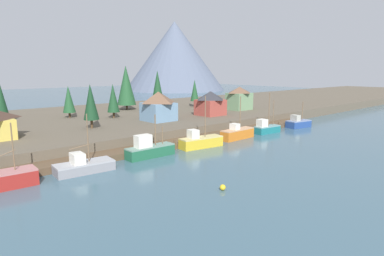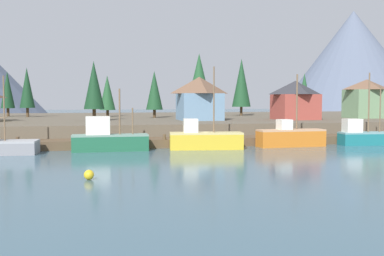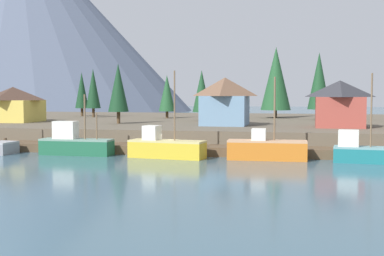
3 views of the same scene
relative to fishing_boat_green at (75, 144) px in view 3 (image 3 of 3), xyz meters
name	(u,v)px [view 3 (image 3 of 3)]	position (x,y,z in m)	size (l,w,h in m)	color
ground_plane	(202,144)	(10.45, 21.33, -1.77)	(400.00, 400.00, 1.00)	#3D5B6B
dock	(172,149)	(10.45, 3.32, -0.77)	(80.00, 4.00, 1.60)	brown
shoreline_bank	(216,127)	(10.45, 33.33, -0.02)	(400.00, 56.00, 2.50)	brown
mountain_west_peak	(19,17)	(-85.76, 137.34, 35.41)	(135.86, 135.86, 73.37)	slate
fishing_boat_green	(75,144)	(0.00, 0.00, 0.00)	(8.22, 2.43, 6.79)	#1E5B3D
fishing_boat_yellow	(166,147)	(10.72, -0.57, -0.13)	(8.45, 3.57, 9.31)	gold
fishing_boat_orange	(267,149)	(21.44, -0.03, -0.11)	(8.22, 2.50, 8.61)	#CC6B1E
fishing_boat_teal	(363,151)	(31.03, -0.18, -0.11)	(6.51, 2.84, 8.91)	#196B70
house_blue	(225,101)	(14.42, 17.25, 4.59)	(6.43, 6.76, 6.58)	#6689A8
house_red	(340,103)	(29.63, 16.04, 4.33)	(6.39, 6.13, 6.07)	#9E4238
house_yellow	(13,104)	(-18.87, 19.13, 3.98)	(7.81, 7.34, 5.38)	gold
conifer_near_left	(82,90)	(-16.83, 40.24, 6.17)	(2.54, 2.54, 8.43)	#4C3823
conifer_mid_left	(319,81)	(27.37, 35.56, 7.67)	(3.70, 3.70, 11.17)	#4C3823
conifer_mid_right	(93,89)	(-12.88, 36.40, 6.47)	(2.66, 2.66, 8.90)	#4C3823
conifer_back_left	(276,79)	(20.01, 40.64, 8.22)	(5.35, 5.35, 12.59)	#4C3823
conifer_back_right	(167,93)	(1.31, 35.62, 5.62)	(2.93, 2.93, 7.61)	#4C3823
conifer_far_left	(202,91)	(9.02, 28.08, 5.94)	(2.91, 2.91, 8.08)	#4C3823
conifer_far_right	(118,88)	(-1.28, 17.88, 6.43)	(2.97, 2.97, 8.73)	#4C3823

